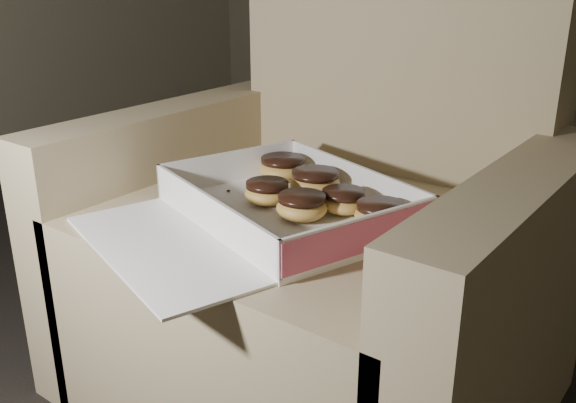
{
  "coord_description": "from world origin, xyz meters",
  "views": [
    {
      "loc": [
        0.6,
        -0.62,
        0.8
      ],
      "look_at": [
        -0.01,
        0.18,
        0.42
      ],
      "focal_mm": 40.0,
      "sensor_mm": 36.0,
      "label": 1
    }
  ],
  "objects": [
    {
      "name": "armchair",
      "position": [
        -0.01,
        0.29,
        0.27
      ],
      "size": [
        0.83,
        0.7,
        0.87
      ],
      "color": "tan",
      "rests_on": "floor"
    },
    {
      "name": "bakery_box",
      "position": [
        -0.02,
        0.14,
        0.4
      ],
      "size": [
        0.52,
        0.57,
        0.07
      ],
      "rotation": [
        0.0,
        0.0,
        -0.33
      ],
      "color": "white",
      "rests_on": "armchair"
    },
    {
      "name": "donut_a",
      "position": [
        -0.06,
        0.19,
        0.42
      ],
      "size": [
        0.08,
        0.08,
        0.04
      ],
      "color": "#E1B04E",
      "rests_on": "bakery_box"
    },
    {
      "name": "donut_b",
      "position": [
        -0.02,
        0.28,
        0.42
      ],
      "size": [
        0.09,
        0.09,
        0.05
      ],
      "color": "#E1B04E",
      "rests_on": "bakery_box"
    },
    {
      "name": "donut_c",
      "position": [
        0.07,
        0.24,
        0.42
      ],
      "size": [
        0.08,
        0.08,
        0.04
      ],
      "color": "#E1B04E",
      "rests_on": "bakery_box"
    },
    {
      "name": "donut_d",
      "position": [
        -0.12,
        0.31,
        0.42
      ],
      "size": [
        0.09,
        0.09,
        0.05
      ],
      "color": "#E1B04E",
      "rests_on": "bakery_box"
    },
    {
      "name": "donut_e",
      "position": [
        0.15,
        0.22,
        0.42
      ],
      "size": [
        0.08,
        0.08,
        0.04
      ],
      "color": "#E1B04E",
      "rests_on": "bakery_box"
    },
    {
      "name": "donut_f",
      "position": [
        0.03,
        0.17,
        0.42
      ],
      "size": [
        0.08,
        0.08,
        0.04
      ],
      "color": "#E1B04E",
      "rests_on": "bakery_box"
    },
    {
      "name": "crumb_a",
      "position": [
        0.07,
        0.03,
        0.4
      ],
      "size": [
        0.01,
        0.01,
        0.0
      ],
      "primitive_type": "ellipsoid",
      "color": "black",
      "rests_on": "bakery_box"
    },
    {
      "name": "crumb_b",
      "position": [
        -0.05,
        0.1,
        0.4
      ],
      "size": [
        0.01,
        0.01,
        0.0
      ],
      "primitive_type": "ellipsoid",
      "color": "black",
      "rests_on": "bakery_box"
    },
    {
      "name": "crumb_c",
      "position": [
        -0.21,
        0.13,
        0.4
      ],
      "size": [
        0.01,
        0.01,
        0.0
      ],
      "primitive_type": "ellipsoid",
      "color": "black",
      "rests_on": "bakery_box"
    },
    {
      "name": "crumb_d",
      "position": [
        -0.16,
        0.19,
        0.4
      ],
      "size": [
        0.01,
        0.01,
        0.0
      ],
      "primitive_type": "ellipsoid",
      "color": "black",
      "rests_on": "bakery_box"
    },
    {
      "name": "crumb_e",
      "position": [
        -0.12,
        0.2,
        0.4
      ],
      "size": [
        0.01,
        0.01,
        0.0
      ],
      "primitive_type": "ellipsoid",
      "color": "black",
      "rests_on": "bakery_box"
    }
  ]
}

